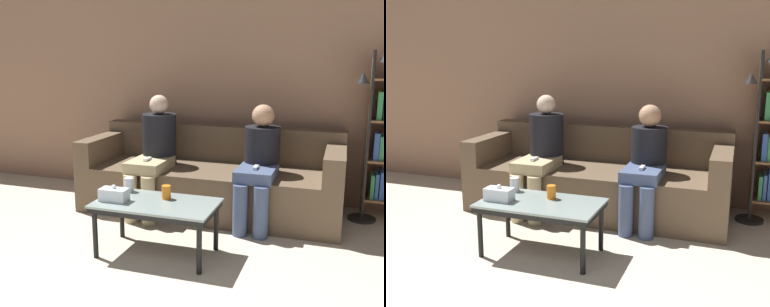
{
  "view_description": "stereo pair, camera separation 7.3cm",
  "coord_description": "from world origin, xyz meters",
  "views": [
    {
      "loc": [
        1.24,
        -0.74,
        1.52
      ],
      "look_at": [
        0.0,
        2.87,
        0.71
      ],
      "focal_mm": 42.0,
      "sensor_mm": 36.0,
      "label": 1
    },
    {
      "loc": [
        1.31,
        -0.72,
        1.52
      ],
      "look_at": [
        0.0,
        2.87,
        0.71
      ],
      "focal_mm": 42.0,
      "sensor_mm": 36.0,
      "label": 2
    }
  ],
  "objects": [
    {
      "name": "wall_back",
      "position": [
        0.0,
        4.03,
        1.3
      ],
      "size": [
        12.0,
        0.06,
        2.6
      ],
      "color": "#9E755B",
      "rests_on": "ground_plane"
    },
    {
      "name": "couch",
      "position": [
        0.0,
        3.48,
        0.31
      ],
      "size": [
        2.55,
        0.94,
        0.82
      ],
      "color": "brown",
      "rests_on": "ground_plane"
    },
    {
      "name": "coffee_table",
      "position": [
        -0.1,
        2.31,
        0.38
      ],
      "size": [
        0.94,
        0.54,
        0.43
      ],
      "color": "#8C9E99",
      "rests_on": "ground_plane"
    },
    {
      "name": "cup_near_left",
      "position": [
        -0.43,
        2.5,
        0.49
      ],
      "size": [
        0.08,
        0.08,
        0.11
      ],
      "color": "silver",
      "rests_on": "coffee_table"
    },
    {
      "name": "cup_near_right",
      "position": [
        -0.06,
        2.42,
        0.48
      ],
      "size": [
        0.07,
        0.07,
        0.11
      ],
      "color": "orange",
      "rests_on": "coffee_table"
    },
    {
      "name": "tissue_box",
      "position": [
        -0.42,
        2.23,
        0.48
      ],
      "size": [
        0.22,
        0.12,
        0.13
      ],
      "color": "silver",
      "rests_on": "coffee_table"
    },
    {
      "name": "standing_lamp",
      "position": [
        1.47,
        3.66,
        0.98
      ],
      "size": [
        0.31,
        0.26,
        1.6
      ],
      "color": "black",
      "rests_on": "ground_plane"
    },
    {
      "name": "seated_person_left_end",
      "position": [
        -0.52,
        3.26,
        0.63
      ],
      "size": [
        0.34,
        0.73,
        1.16
      ],
      "color": "tan",
      "rests_on": "ground_plane"
    },
    {
      "name": "seated_person_mid_left",
      "position": [
        0.52,
        3.25,
        0.6
      ],
      "size": [
        0.33,
        0.72,
        1.1
      ],
      "color": "#47567A",
      "rests_on": "ground_plane"
    }
  ]
}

